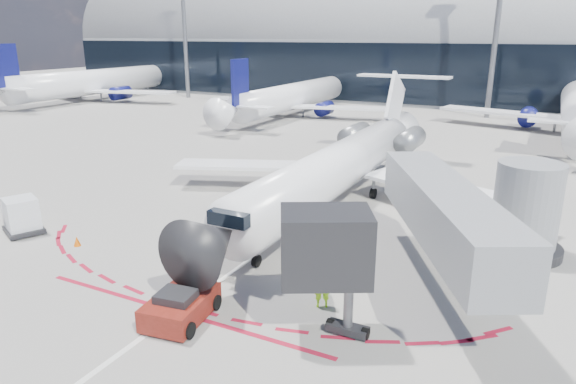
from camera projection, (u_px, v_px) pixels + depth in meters
The scene contains 14 objects.
ground at pixel (299, 223), 30.66m from camera, with size 260.00×260.00×0.00m, color gray.
apron_centerline at pixel (313, 213), 32.36m from camera, with size 0.25×40.00×0.01m, color silver.
apron_stop_bar at pixel (177, 312), 20.86m from camera, with size 14.00×0.25×0.01m, color maroon.
terminal_building at pixel (473, 49), 83.48m from camera, with size 150.00×24.15×24.00m.
jet_bridge at pixel (467, 217), 22.97m from camera, with size 10.03×15.20×4.90m.
light_mast_west at pixel (184, 24), 87.32m from camera, with size 0.70×0.70×25.00m, color slate.
light_mast_centre at pixel (498, 20), 65.68m from camera, with size 0.70×0.70×25.00m, color slate.
regional_jet at pixel (344, 163), 34.00m from camera, with size 25.72×31.72×7.94m.
pushback_tug at pixel (181, 306), 20.21m from camera, with size 2.55×5.18×1.32m.
ramp_worker at pixel (322, 285), 21.02m from camera, with size 0.71×0.47×1.96m, color #A5FF1A.
uld_container at pixel (22, 216), 28.92m from camera, with size 2.74×2.57×2.04m.
safety_cone_left at pixel (77, 241), 27.33m from camera, with size 0.38×0.38×0.53m, color #D75404.
bg_airliner_0 at pixel (92, 64), 85.89m from camera, with size 36.77×38.93×11.90m, color white, non-canonical shape.
bg_airliner_1 at pixel (293, 78), 69.63m from camera, with size 31.54×33.40×10.21m, color white, non-canonical shape.
Camera 1 is at (12.41, -25.93, 10.85)m, focal length 32.00 mm.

